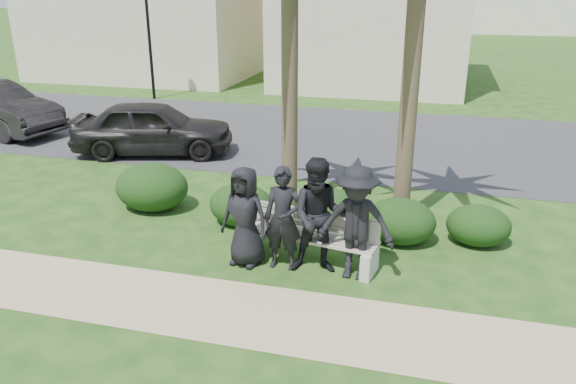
% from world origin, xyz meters
% --- Properties ---
extents(ground, '(160.00, 160.00, 0.00)m').
position_xyz_m(ground, '(0.00, 0.00, 0.00)').
color(ground, '#1A3F12').
rests_on(ground, ground).
extents(footpath, '(30.00, 1.60, 0.01)m').
position_xyz_m(footpath, '(0.00, -1.80, 0.00)').
color(footpath, tan).
rests_on(footpath, ground).
extents(asphalt_street, '(160.00, 8.00, 0.01)m').
position_xyz_m(asphalt_street, '(0.00, 8.00, 0.00)').
color(asphalt_street, '#2D2D30').
rests_on(asphalt_street, ground).
extents(stucco_bldg_right, '(8.40, 8.40, 7.30)m').
position_xyz_m(stucco_bldg_right, '(-1.00, 18.00, 3.66)').
color(stucco_bldg_right, beige).
rests_on(stucco_bldg_right, ground).
extents(street_lamp, '(0.36, 0.36, 4.29)m').
position_xyz_m(street_lamp, '(-9.00, 12.00, 2.94)').
color(street_lamp, black).
rests_on(street_lamp, ground).
extents(park_bench, '(2.46, 0.94, 0.83)m').
position_xyz_m(park_bench, '(0.10, -0.01, 0.38)').
color(park_bench, gray).
rests_on(park_bench, ground).
extents(man_a, '(0.91, 0.68, 1.68)m').
position_xyz_m(man_a, '(-0.85, -0.35, 0.84)').
color(man_a, black).
rests_on(man_a, ground).
extents(man_b, '(0.64, 0.43, 1.72)m').
position_xyz_m(man_b, '(-0.22, -0.32, 0.86)').
color(man_b, black).
rests_on(man_b, ground).
extents(man_c, '(1.03, 0.86, 1.91)m').
position_xyz_m(man_c, '(0.37, -0.29, 0.95)').
color(man_c, black).
rests_on(man_c, ground).
extents(man_d, '(1.23, 0.74, 1.86)m').
position_xyz_m(man_d, '(0.96, -0.36, 0.93)').
color(man_d, black).
rests_on(man_d, ground).
extents(hedge_a, '(1.52, 1.26, 0.99)m').
position_xyz_m(hedge_a, '(-3.51, 1.45, 0.50)').
color(hedge_a, '#17330E').
rests_on(hedge_a, ground).
extents(hedge_b, '(1.24, 1.03, 0.81)m').
position_xyz_m(hedge_b, '(-1.48, 1.20, 0.41)').
color(hedge_b, '#17330E').
rests_on(hedge_b, ground).
extents(hedge_c, '(1.08, 0.89, 0.71)m').
position_xyz_m(hedge_c, '(0.23, 1.63, 0.35)').
color(hedge_c, '#17330E').
rests_on(hedge_c, ground).
extents(hedge_d, '(1.27, 1.05, 0.83)m').
position_xyz_m(hedge_d, '(1.55, 1.17, 0.41)').
color(hedge_d, '#17330E').
rests_on(hedge_d, ground).
extents(hedge_e, '(1.26, 1.04, 0.82)m').
position_xyz_m(hedge_e, '(1.53, 1.17, 0.41)').
color(hedge_e, '#17330E').
rests_on(hedge_e, ground).
extents(hedge_f, '(1.13, 0.93, 0.74)m').
position_xyz_m(hedge_f, '(2.91, 1.44, 0.37)').
color(hedge_f, '#17330E').
rests_on(hedge_f, ground).
extents(car_a, '(4.55, 2.75, 1.45)m').
position_xyz_m(car_a, '(-5.35, 5.05, 0.72)').
color(car_a, black).
rests_on(car_a, ground).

